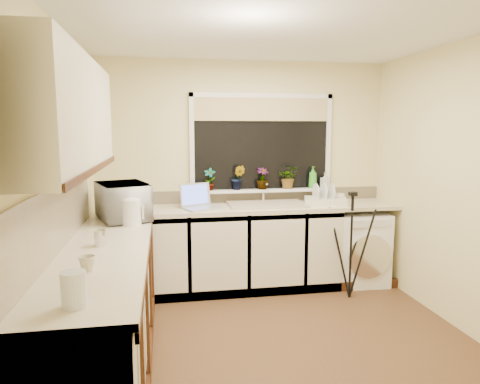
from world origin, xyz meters
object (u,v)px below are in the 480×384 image
plant_a (210,179)px  soap_bottle_green (313,177)px  kettle (131,213)px  cup_left (87,264)px  plant_b (238,178)px  steel_jar (100,238)px  cup_back (339,198)px  laptop (199,202)px  glass_jug (74,289)px  plant_c (262,178)px  dish_rack (325,201)px  microwave (124,201)px  tripod (351,245)px  soap_bottle_clear (325,180)px  plant_d (288,177)px  washing_machine (358,247)px

plant_a → soap_bottle_green: size_ratio=1.00×
kettle → cup_left: bearing=-97.8°
plant_b → soap_bottle_green: plant_b is taller
steel_jar → cup_back: bearing=31.4°
plant_a → plant_b: bearing=-0.7°
laptop → plant_b: bearing=4.1°
plant_b → cup_back: size_ratio=2.13×
glass_jug → cup_left: size_ratio=1.78×
plant_c → soap_bottle_green: 0.59m
kettle → dish_rack: size_ratio=0.48×
kettle → microwave: 0.28m
plant_a → cup_left: (-0.94, -2.15, -0.23)m
tripod → soap_bottle_clear: soap_bottle_clear is taller
glass_jug → plant_d: 3.24m
steel_jar → soap_bottle_clear: 2.77m
plant_a → cup_left: size_ratio=2.58×
microwave → plant_a: size_ratio=2.42×
dish_rack → cup_left: size_ratio=4.72×
dish_rack → cup_left: cup_left is taller
kettle → steel_jar: kettle is taller
dish_rack → soap_bottle_green: size_ratio=1.83×
plant_d → soap_bottle_clear: (0.43, -0.01, -0.04)m
cup_back → cup_left: cup_back is taller
kettle → plant_d: (1.66, 0.94, 0.17)m
plant_a → soap_bottle_green: same height
glass_jug → cup_back: (2.35, 2.54, -0.03)m
kettle → plant_c: bearing=34.4°
dish_rack → plant_b: size_ratio=1.66×
steel_jar → laptop: bearing=59.4°
dish_rack → soap_bottle_clear: 0.31m
laptop → cup_back: size_ratio=3.38×
soap_bottle_green → plant_c: bearing=-179.1°
kettle → steel_jar: (-0.17, -0.66, -0.05)m
kettle → plant_c: (1.36, 0.93, 0.16)m
washing_machine → soap_bottle_clear: 0.84m
glass_jug → steel_jar: bearing=91.7°
cup_left → steel_jar: bearing=90.4°
plant_b → glass_jug: bearing=-114.6°
cup_back → soap_bottle_green: bearing=150.1°
plant_a → plant_c: 0.58m
kettle → cup_back: kettle is taller
tripod → plant_a: size_ratio=4.46×
steel_jar → plant_c: plant_c is taller
dish_rack → plant_c: plant_c is taller
laptop → plant_d: bearing=-9.9°
soap_bottle_green → soap_bottle_clear: 0.15m
soap_bottle_clear → washing_machine: bearing=-37.2°
tripod → glass_jug: 3.06m
microwave → cup_back: (2.29, 0.53, -0.11)m
kettle → cup_back: size_ratio=1.69×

